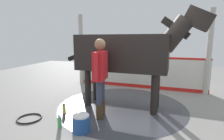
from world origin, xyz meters
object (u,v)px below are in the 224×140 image
object	(u,v)px
bottle_shampoo	(64,109)
bottle_spray	(60,122)
horse	(127,53)
handler	(100,73)
hose_coil	(29,118)
wash_bucket	(81,123)

from	to	relation	value
bottle_shampoo	bottle_spray	xyz separation A→B (m)	(-0.27, 0.63, 0.01)
horse	handler	distance (m)	0.96
horse	hose_coil	world-z (taller)	horse
bottle_shampoo	bottle_spray	world-z (taller)	bottle_spray
handler	bottle_spray	size ratio (longest dim) A/B	6.33
horse	bottle_spray	size ratio (longest dim) A/B	12.94
horse	handler	xyz separation A→B (m)	(0.42, 0.77, -0.39)
horse	bottle_spray	bearing A→B (deg)	-121.63
wash_bucket	hose_coil	bearing A→B (deg)	-7.66
horse	wash_bucket	xyz separation A→B (m)	(0.57, 1.47, -1.24)
horse	bottle_shampoo	size ratio (longest dim) A/B	14.46
horse	handler	size ratio (longest dim) A/B	2.04
handler	wash_bucket	distance (m)	1.11
wash_bucket	bottle_shampoo	bearing A→B (deg)	-41.30
horse	bottle_shampoo	distance (m)	2.02
bottle_shampoo	hose_coil	distance (m)	0.76
bottle_shampoo	handler	bearing A→B (deg)	-176.62
handler	bottle_spray	distance (m)	1.28
handler	bottle_spray	xyz separation A→B (m)	(0.62, 0.68, -0.89)
horse	bottle_spray	distance (m)	2.20
hose_coil	horse	bearing A→B (deg)	-145.64
wash_bucket	hose_coil	distance (m)	1.34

